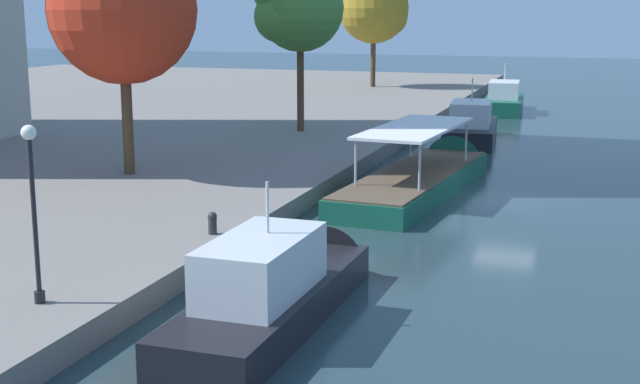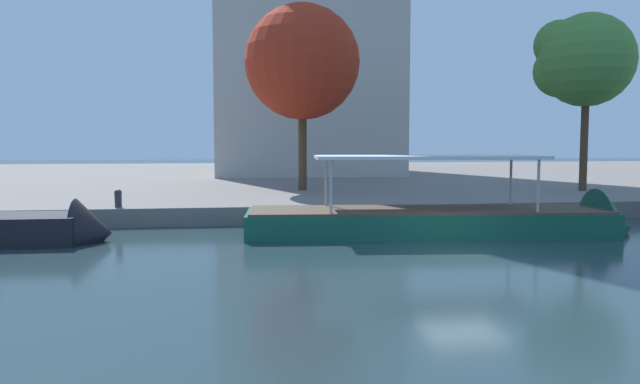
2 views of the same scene
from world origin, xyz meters
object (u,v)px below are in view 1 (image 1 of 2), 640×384
tour_boat_2 (422,182)px  motor_yacht_4 (504,103)px  lamp_post (33,201)px  motor_yacht_1 (280,291)px  tree_0 (294,7)px  motor_yacht_3 (472,130)px  tree_2 (376,10)px  mooring_bollard_0 (212,222)px  tree_3 (120,12)px

tour_boat_2 → motor_yacht_4: motor_yacht_4 is taller
lamp_post → tour_boat_2: bearing=-14.7°
motor_yacht_4 → lamp_post: 51.93m
tour_boat_2 → lamp_post: (-20.35, 5.32, 3.02)m
motor_yacht_1 → tree_0: size_ratio=1.06×
lamp_post → tree_0: 31.55m
motor_yacht_3 → tree_0: tree_0 is taller
motor_yacht_1 → lamp_post: (-2.98, 5.19, 2.67)m
motor_yacht_1 → tree_2: bearing=13.1°
motor_yacht_3 → mooring_bollard_0: 28.38m
motor_yacht_1 → motor_yacht_4: motor_yacht_4 is taller
tour_boat_2 → tree_3: size_ratio=1.44×
motor_yacht_3 → lamp_post: (-35.60, 5.18, 2.70)m
lamp_post → tree_0: tree_0 is taller
tour_boat_2 → tree_2: 43.36m
motor_yacht_4 → motor_yacht_3: bearing=175.4°
motor_yacht_4 → tree_0: size_ratio=1.01×
motor_yacht_1 → tree_0: (27.92, 9.62, 7.19)m
motor_yacht_4 → tree_2: size_ratio=0.95×
lamp_post → tree_0: size_ratio=0.46×
mooring_bollard_0 → motor_yacht_1: bearing=-138.4°
lamp_post → tree_2: tree_2 is taller
motor_yacht_4 → tree_3: 38.29m
mooring_bollard_0 → tree_2: (53.60, 8.75, 6.42)m
tour_boat_2 → tree_0: 16.22m
mooring_bollard_0 → tree_0: size_ratio=0.08×
tour_boat_2 → tree_0: size_ratio=1.53×
motor_yacht_1 → motor_yacht_4: bearing=0.7°
lamp_post → motor_yacht_3: bearing=-8.3°
tree_0 → tree_2: 30.37m
mooring_bollard_0 → tree_2: 54.69m
motor_yacht_4 → lamp_post: size_ratio=2.19×
mooring_bollard_0 → tree_3: tree_3 is taller
tour_boat_2 → tree_3: (-4.40, 12.16, 7.38)m
motor_yacht_4 → tree_0: tree_0 is taller
tree_0 → tree_3: 15.15m
motor_yacht_4 → lamp_post: lamp_post is taller
motor_yacht_3 → tree_3: tree_3 is taller
mooring_bollard_0 → tree_3: size_ratio=0.07×
motor_yacht_1 → tree_3: 19.03m
motor_yacht_1 → mooring_bollard_0: bearing=42.3°
mooring_bollard_0 → tree_2: bearing=9.3°
lamp_post → tree_3: size_ratio=0.43×
motor_yacht_3 → motor_yacht_4: 15.99m
tree_0 → tree_2: bearing=5.9°
tour_boat_2 → lamp_post: lamp_post is taller
motor_yacht_1 → tour_boat_2: (17.37, -0.13, -0.35)m
tree_2 → motor_yacht_4: bearing=-126.6°
motor_yacht_4 → tour_boat_2: bearing=175.7°
motor_yacht_3 → tree_0: size_ratio=1.00×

